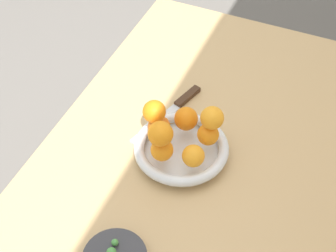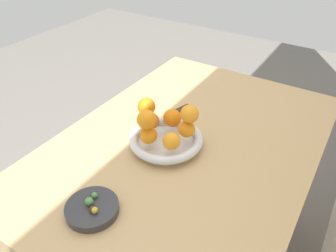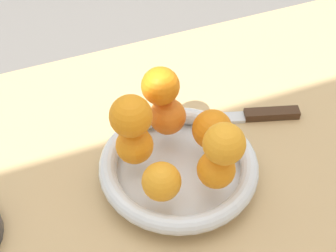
# 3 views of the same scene
# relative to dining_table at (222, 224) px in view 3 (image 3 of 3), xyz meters

# --- Properties ---
(dining_table) EXTENTS (1.10, 0.76, 0.74)m
(dining_table) POSITION_rel_dining_table_xyz_m (0.00, 0.00, 0.00)
(dining_table) COLOR tan
(dining_table) RESTS_ON ground_plane
(fruit_bowl) EXTENTS (0.23, 0.23, 0.04)m
(fruit_bowl) POSITION_rel_dining_table_xyz_m (0.06, -0.05, 0.11)
(fruit_bowl) COLOR silver
(fruit_bowl) RESTS_ON dining_table
(orange_0) EXTENTS (0.06, 0.06, 0.06)m
(orange_0) POSITION_rel_dining_table_xyz_m (-0.00, -0.06, 0.16)
(orange_0) COLOR orange
(orange_0) RESTS_ON fruit_bowl
(orange_1) EXTENTS (0.05, 0.05, 0.05)m
(orange_1) POSITION_rel_dining_table_xyz_m (0.05, -0.11, 0.16)
(orange_1) COLOR orange
(orange_1) RESTS_ON fruit_bowl
(orange_2) EXTENTS (0.05, 0.05, 0.05)m
(orange_2) POSITION_rel_dining_table_xyz_m (0.11, -0.07, 0.15)
(orange_2) COLOR orange
(orange_2) RESTS_ON fruit_bowl
(orange_3) EXTENTS (0.05, 0.05, 0.05)m
(orange_3) POSITION_rel_dining_table_xyz_m (0.10, 0.00, 0.15)
(orange_3) COLOR orange
(orange_3) RESTS_ON fruit_bowl
(orange_4) EXTENTS (0.05, 0.05, 0.05)m
(orange_4) POSITION_rel_dining_table_xyz_m (0.02, 0.01, 0.15)
(orange_4) COLOR orange
(orange_4) RESTS_ON fruit_bowl
(orange_5) EXTENTS (0.06, 0.06, 0.06)m
(orange_5) POSITION_rel_dining_table_xyz_m (0.02, 0.01, 0.21)
(orange_5) COLOR orange
(orange_5) RESTS_ON orange_4
(orange_6) EXTENTS (0.05, 0.05, 0.05)m
(orange_6) POSITION_rel_dining_table_xyz_m (0.06, -0.12, 0.21)
(orange_6) COLOR orange
(orange_6) RESTS_ON orange_1
(orange_7) EXTENTS (0.06, 0.06, 0.06)m
(orange_7) POSITION_rel_dining_table_xyz_m (0.11, -0.07, 0.21)
(orange_7) COLOR orange
(orange_7) RESTS_ON orange_2
(knife) EXTENTS (0.25, 0.10, 0.01)m
(knife) POSITION_rel_dining_table_xyz_m (-0.08, -0.13, 0.09)
(knife) COLOR #3F2819
(knife) RESTS_ON dining_table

